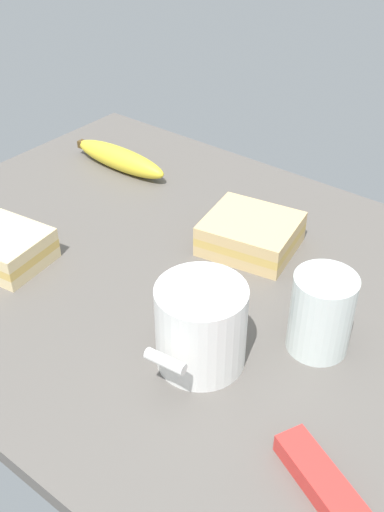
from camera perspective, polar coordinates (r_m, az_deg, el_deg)
name	(u,v)px	position (r cm, az deg, el deg)	size (l,w,h in cm)	color
tabletop	(192,281)	(78.01, 0.00, -2.38)	(90.00, 64.00, 2.00)	#5B5651
coffee_mug_black	(201,325)	(62.79, 0.83, -6.56)	(9.57, 12.08, 9.63)	white
sandwich_main	(251,234)	(81.53, 5.57, 2.10)	(13.61, 12.65, 4.40)	#DBB77A
sandwich_side	(7,248)	(81.97, -17.12, 0.69)	(11.14, 10.29, 4.40)	beige
glass_of_milk	(321,317)	(66.37, 12.06, -5.70)	(6.82, 6.82, 9.44)	silver
banana	(120,159)	(101.74, -6.86, 9.14)	(19.00, 3.88, 3.82)	yellow
snack_bar	(324,484)	(56.61, 12.36, -20.36)	(11.17, 3.05, 2.00)	red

